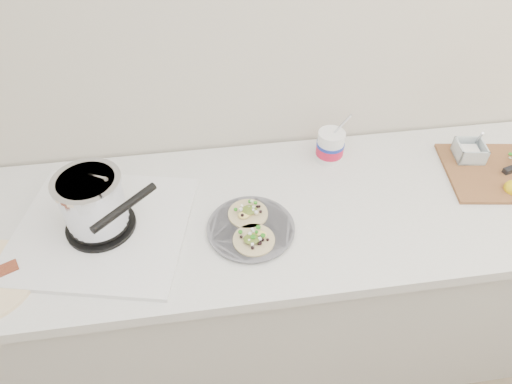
{
  "coord_description": "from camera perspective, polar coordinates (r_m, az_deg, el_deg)",
  "views": [
    {
      "loc": [
        -0.29,
        0.44,
        1.94
      ],
      "look_at": [
        -0.15,
        1.43,
        0.96
      ],
      "focal_mm": 32.0,
      "sensor_mm": 36.0,
      "label": 1
    }
  ],
  "objects": [
    {
      "name": "counter",
      "position": [
        1.81,
        4.86,
        -11.19
      ],
      "size": [
        2.44,
        0.66,
        0.9
      ],
      "color": "beige",
      "rests_on": "ground"
    },
    {
      "name": "stove",
      "position": [
        1.39,
        -19.33,
        -2.32
      ],
      "size": [
        0.59,
        0.57,
        0.24
      ],
      "rotation": [
        0.0,
        0.0,
        -0.23
      ],
      "color": "silver",
      "rests_on": "counter"
    },
    {
      "name": "taco_plate",
      "position": [
        1.36,
        -0.65,
        -4.32
      ],
      "size": [
        0.26,
        0.26,
        0.04
      ],
      "rotation": [
        0.0,
        0.0,
        -0.23
      ],
      "color": "#595960",
      "rests_on": "counter"
    },
    {
      "name": "tub",
      "position": [
        1.59,
        9.41,
        5.95
      ],
      "size": [
        0.1,
        0.1,
        0.21
      ],
      "rotation": [
        0.0,
        0.0,
        0.43
      ],
      "color": "white",
      "rests_on": "counter"
    },
    {
      "name": "cutboard",
      "position": [
        1.77,
        28.94,
        2.64
      ],
      "size": [
        0.47,
        0.36,
        0.07
      ],
      "rotation": [
        0.0,
        0.0,
        -0.15
      ],
      "color": "brown",
      "rests_on": "counter"
    }
  ]
}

